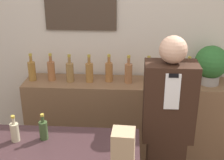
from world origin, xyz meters
TOP-DOWN VIEW (x-y plane):
  - back_wall at (-0.00, 2.00)m, footprint 5.20×0.09m
  - back_shelf at (0.14, 1.74)m, footprint 2.15×0.39m
  - shopkeeper at (0.46, 1.00)m, footprint 0.40×0.25m
  - potted_plant at (0.95, 1.76)m, footprint 0.33×0.33m
  - paper_bag at (0.12, 0.29)m, footprint 0.14×0.14m
  - counter_bottle_2 at (-0.63, 0.58)m, footprint 0.06×0.06m
  - counter_bottle_3 at (-0.44, 0.62)m, footprint 0.06×0.06m
  - shelf_bottle_0 at (-0.86, 1.74)m, footprint 0.08×0.08m
  - shelf_bottle_1 at (-0.66, 1.75)m, footprint 0.08×0.08m
  - shelf_bottle_2 at (-0.46, 1.73)m, footprint 0.08×0.08m
  - shelf_bottle_3 at (-0.26, 1.73)m, footprint 0.08×0.08m
  - shelf_bottle_4 at (-0.06, 1.76)m, footprint 0.08×0.08m
  - shelf_bottle_5 at (0.14, 1.74)m, footprint 0.08×0.08m
  - shelf_bottle_6 at (0.33, 1.73)m, footprint 0.08×0.08m
  - shelf_bottle_7 at (0.53, 1.73)m, footprint 0.08×0.08m
  - shelf_bottle_8 at (0.73, 1.74)m, footprint 0.08×0.08m

SIDE VIEW (x-z plane):
  - back_shelf at x=0.14m, z-range 0.00..0.90m
  - shopkeeper at x=0.46m, z-range 0.00..1.58m
  - counter_bottle_2 at x=-0.63m, z-range 0.91..1.10m
  - counter_bottle_3 at x=-0.44m, z-range 0.91..1.10m
  - shelf_bottle_0 at x=-0.86m, z-range 0.87..1.16m
  - shelf_bottle_1 at x=-0.66m, z-range 0.87..1.16m
  - shelf_bottle_2 at x=-0.46m, z-range 0.87..1.16m
  - shelf_bottle_3 at x=-0.26m, z-range 0.87..1.16m
  - shelf_bottle_4 at x=-0.06m, z-range 0.87..1.16m
  - shelf_bottle_5 at x=0.14m, z-range 0.87..1.16m
  - shelf_bottle_6 at x=0.33m, z-range 0.87..1.16m
  - shelf_bottle_7 at x=0.53m, z-range 0.87..1.16m
  - shelf_bottle_8 at x=0.73m, z-range 0.87..1.16m
  - paper_bag at x=0.12m, z-range 0.93..1.21m
  - potted_plant at x=0.95m, z-range 0.92..1.31m
  - back_wall at x=0.00m, z-range 0.00..2.70m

